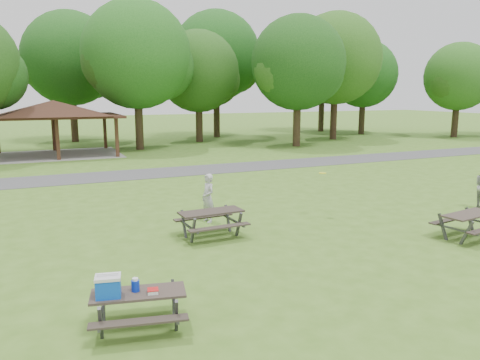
# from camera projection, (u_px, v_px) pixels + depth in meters

# --- Properties ---
(ground) EXTENTS (160.00, 160.00, 0.00)m
(ground) POSITION_uv_depth(u_px,v_px,m) (267.00, 256.00, 12.42)
(ground) COLOR #416C1E
(ground) RESTS_ON ground
(asphalt_path) EXTENTS (120.00, 3.20, 0.02)m
(asphalt_path) POSITION_uv_depth(u_px,v_px,m) (147.00, 174.00, 24.99)
(asphalt_path) COLOR #434346
(asphalt_path) RESTS_ON ground
(pavilion) EXTENTS (8.60, 7.01, 3.76)m
(pavilion) POSITION_uv_depth(u_px,v_px,m) (54.00, 111.00, 31.80)
(pavilion) COLOR #322012
(pavilion) RESTS_ON ground
(tree_row_e) EXTENTS (8.40, 8.00, 11.02)m
(tree_row_e) POSITION_uv_depth(u_px,v_px,m) (138.00, 58.00, 34.47)
(tree_row_e) COLOR #2E2114
(tree_row_e) RESTS_ON ground
(tree_row_f) EXTENTS (7.35, 7.00, 9.55)m
(tree_row_f) POSITION_uv_depth(u_px,v_px,m) (199.00, 74.00, 40.18)
(tree_row_f) COLOR #312216
(tree_row_f) RESTS_ON ground
(tree_row_g) EXTENTS (7.77, 7.40, 10.25)m
(tree_row_g) POSITION_uv_depth(u_px,v_px,m) (299.00, 66.00, 36.66)
(tree_row_g) COLOR #302115
(tree_row_g) RESTS_ON ground
(tree_row_h) EXTENTS (8.61, 8.20, 11.37)m
(tree_row_h) POSITION_uv_depth(u_px,v_px,m) (336.00, 61.00, 42.07)
(tree_row_h) COLOR black
(tree_row_h) RESTS_ON ground
(tree_row_i) EXTENTS (7.14, 6.80, 9.52)m
(tree_row_i) POSITION_uv_depth(u_px,v_px,m) (364.00, 76.00, 47.82)
(tree_row_i) COLOR black
(tree_row_i) RESTS_ON ground
(tree_row_j) EXTENTS (6.72, 6.40, 8.96)m
(tree_row_j) POSITION_uv_depth(u_px,v_px,m) (459.00, 79.00, 44.44)
(tree_row_j) COLOR black
(tree_row_j) RESTS_ON ground
(tree_deep_b) EXTENTS (8.40, 8.00, 11.13)m
(tree_deep_b) POSITION_uv_depth(u_px,v_px,m) (71.00, 61.00, 40.04)
(tree_deep_b) COLOR #321F16
(tree_deep_b) RESTS_ON ground
(tree_deep_c) EXTENTS (8.82, 8.40, 11.90)m
(tree_deep_c) POSITION_uv_depth(u_px,v_px,m) (217.00, 58.00, 44.23)
(tree_deep_c) COLOR black
(tree_deep_c) RESTS_ON ground
(tree_deep_d) EXTENTS (8.40, 8.00, 11.27)m
(tree_deep_d) POSITION_uv_depth(u_px,v_px,m) (323.00, 67.00, 50.86)
(tree_deep_d) COLOR black
(tree_deep_d) RESTS_ON ground
(picnic_table_near) EXTENTS (1.94, 1.68, 1.18)m
(picnic_table_near) POSITION_uv_depth(u_px,v_px,m) (129.00, 295.00, 8.45)
(picnic_table_near) COLOR #332924
(picnic_table_near) RESTS_ON ground
(picnic_table_middle) EXTENTS (1.96, 1.60, 0.82)m
(picnic_table_middle) POSITION_uv_depth(u_px,v_px,m) (211.00, 217.00, 14.00)
(picnic_table_middle) COLOR #2C2420
(picnic_table_middle) RESTS_ON ground
(picnic_table_far) EXTENTS (2.00, 1.70, 0.78)m
(picnic_table_far) POSITION_uv_depth(u_px,v_px,m) (469.00, 219.00, 13.86)
(picnic_table_far) COLOR #322924
(picnic_table_far) RESTS_ON ground
(frisbee_in_flight) EXTENTS (0.31, 0.31, 0.02)m
(frisbee_in_flight) POSITION_uv_depth(u_px,v_px,m) (323.00, 173.00, 16.16)
(frisbee_in_flight) COLOR yellow
(frisbee_in_flight) RESTS_ON ground
(frisbee_thrower) EXTENTS (0.46, 0.64, 1.63)m
(frisbee_thrower) POSITION_uv_depth(u_px,v_px,m) (208.00, 198.00, 15.59)
(frisbee_thrower) COLOR #B0B0B3
(frisbee_thrower) RESTS_ON ground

